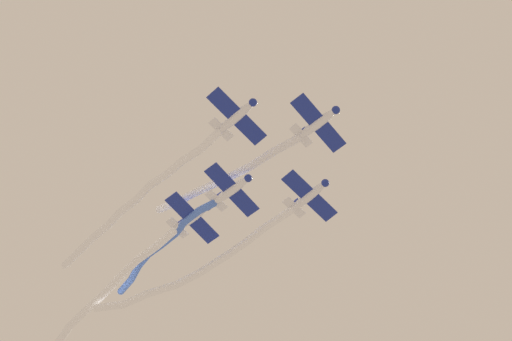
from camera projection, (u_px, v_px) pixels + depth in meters
The scene contains 10 objects.
airplane_lead at pixel (318, 123), 72.51m from camera, with size 5.86×7.76×1.92m.
smoke_trail_lead at pixel (227, 177), 77.30m from camera, with size 19.50×6.13×3.95m.
airplane_left_wing at pixel (309, 196), 76.17m from camera, with size 5.79×7.71×1.92m.
smoke_trail_left_wing at pixel (195, 268), 79.52m from camera, with size 25.73×10.16×2.51m.
airplane_right_wing at pixel (237, 116), 72.47m from camera, with size 5.81×7.73×1.92m.
smoke_trail_right_wing at pixel (137, 201), 77.70m from camera, with size 26.78×3.71×2.04m.
airplane_slot at pixel (232, 190), 76.05m from camera, with size 5.88×7.77×1.92m.
smoke_trail_slot at pixel (162, 246), 80.80m from camera, with size 19.32×1.88×2.90m.
airplane_trail at pixel (192, 218), 78.44m from camera, with size 5.88×7.77×1.92m.
smoke_trail_trail at pixel (102, 297), 82.81m from camera, with size 27.02×2.58×2.46m.
Camera 1 is at (27.22, -21.24, 7.57)m, focal length 47.69 mm.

